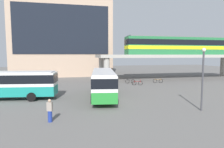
{
  "coord_description": "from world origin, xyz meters",
  "views": [
    {
      "loc": [
        -4.83,
        -20.28,
        5.14
      ],
      "look_at": [
        1.6,
        8.99,
        2.2
      ],
      "focal_mm": 31.76,
      "sensor_mm": 36.0,
      "label": 1
    }
  ],
  "objects_px": {
    "bus_main": "(103,81)",
    "bicycle_red": "(137,83)",
    "bicycle_black": "(130,81)",
    "bicycle_brown": "(158,81)",
    "bus_secondary": "(7,82)",
    "train": "(179,45)",
    "pedestrian_near_building": "(50,111)",
    "station_building": "(63,36)"
  },
  "relations": [
    {
      "from": "bicycle_brown",
      "to": "station_building",
      "type": "bearing_deg",
      "value": 132.01
    },
    {
      "from": "bus_main",
      "to": "station_building",
      "type": "bearing_deg",
      "value": 100.28
    },
    {
      "from": "station_building",
      "to": "bus_secondary",
      "type": "distance_m",
      "value": 29.42
    },
    {
      "from": "train",
      "to": "bicycle_red",
      "type": "distance_m",
      "value": 15.02
    },
    {
      "from": "bus_main",
      "to": "pedestrian_near_building",
      "type": "bearing_deg",
      "value": -124.99
    },
    {
      "from": "train",
      "to": "pedestrian_near_building",
      "type": "height_order",
      "value": "train"
    },
    {
      "from": "bicycle_red",
      "to": "pedestrian_near_building",
      "type": "bearing_deg",
      "value": -128.53
    },
    {
      "from": "bicycle_black",
      "to": "station_building",
      "type": "bearing_deg",
      "value": 123.08
    },
    {
      "from": "train",
      "to": "bus_secondary",
      "type": "height_order",
      "value": "train"
    },
    {
      "from": "station_building",
      "to": "pedestrian_near_building",
      "type": "relative_size",
      "value": 12.86
    },
    {
      "from": "pedestrian_near_building",
      "to": "bus_secondary",
      "type": "bearing_deg",
      "value": 121.27
    },
    {
      "from": "bus_main",
      "to": "bicycle_red",
      "type": "bearing_deg",
      "value": 48.34
    },
    {
      "from": "bicycle_red",
      "to": "pedestrian_near_building",
      "type": "xyz_separation_m",
      "value": [
        -12.76,
        -16.02,
        0.49
      ]
    },
    {
      "from": "train",
      "to": "bicycle_black",
      "type": "bearing_deg",
      "value": -160.08
    },
    {
      "from": "train",
      "to": "pedestrian_near_building",
      "type": "relative_size",
      "value": 12.95
    },
    {
      "from": "train",
      "to": "bicycle_brown",
      "type": "relative_size",
      "value": 13.17
    },
    {
      "from": "bicycle_red",
      "to": "pedestrian_near_building",
      "type": "height_order",
      "value": "pedestrian_near_building"
    },
    {
      "from": "station_building",
      "to": "bus_secondary",
      "type": "relative_size",
      "value": 2.04
    },
    {
      "from": "bicycle_brown",
      "to": "bus_secondary",
      "type": "bearing_deg",
      "value": -158.98
    },
    {
      "from": "bus_main",
      "to": "bicycle_brown",
      "type": "height_order",
      "value": "bus_main"
    },
    {
      "from": "bicycle_brown",
      "to": "bicycle_red",
      "type": "bearing_deg",
      "value": -158.72
    },
    {
      "from": "station_building",
      "to": "bicycle_red",
      "type": "xyz_separation_m",
      "value": [
        12.51,
        -20.82,
        -9.36
      ]
    },
    {
      "from": "bus_main",
      "to": "bicycle_red",
      "type": "xyz_separation_m",
      "value": [
        7.25,
        8.15,
        -1.63
      ]
    },
    {
      "from": "bicycle_black",
      "to": "bicycle_red",
      "type": "height_order",
      "value": "same"
    },
    {
      "from": "station_building",
      "to": "bus_main",
      "type": "bearing_deg",
      "value": -79.72
    },
    {
      "from": "train",
      "to": "bus_main",
      "type": "height_order",
      "value": "train"
    },
    {
      "from": "train",
      "to": "bus_secondary",
      "type": "relative_size",
      "value": 2.05
    },
    {
      "from": "bicycle_brown",
      "to": "bicycle_red",
      "type": "height_order",
      "value": "same"
    },
    {
      "from": "pedestrian_near_building",
      "to": "bus_main",
      "type": "bearing_deg",
      "value": 55.01
    },
    {
      "from": "bicycle_brown",
      "to": "bus_main",
      "type": "bearing_deg",
      "value": -140.03
    },
    {
      "from": "station_building",
      "to": "bus_secondary",
      "type": "bearing_deg",
      "value": -101.66
    },
    {
      "from": "station_building",
      "to": "bicycle_brown",
      "type": "xyz_separation_m",
      "value": [
        17.13,
        -19.02,
        -9.36
      ]
    },
    {
      "from": "bicycle_brown",
      "to": "bicycle_red",
      "type": "xyz_separation_m",
      "value": [
        -4.62,
        -1.8,
        0.0
      ]
    },
    {
      "from": "train",
      "to": "bicycle_brown",
      "type": "height_order",
      "value": "train"
    },
    {
      "from": "station_building",
      "to": "pedestrian_near_building",
      "type": "height_order",
      "value": "station_building"
    },
    {
      "from": "bus_secondary",
      "to": "bicycle_black",
      "type": "distance_m",
      "value": 20.13
    },
    {
      "from": "station_building",
      "to": "bicycle_black",
      "type": "xyz_separation_m",
      "value": [
        12.0,
        -18.42,
        -9.36
      ]
    },
    {
      "from": "bus_secondary",
      "to": "bicycle_black",
      "type": "bearing_deg",
      "value": 27.87
    },
    {
      "from": "bus_main",
      "to": "bus_secondary",
      "type": "xyz_separation_m",
      "value": [
        -10.99,
        1.17,
        0.0
      ]
    },
    {
      "from": "bicycle_black",
      "to": "bicycle_brown",
      "type": "bearing_deg",
      "value": -6.6
    },
    {
      "from": "train",
      "to": "pedestrian_near_building",
      "type": "distance_m",
      "value": 33.93
    },
    {
      "from": "bus_secondary",
      "to": "bicycle_brown",
      "type": "height_order",
      "value": "bus_secondary"
    }
  ]
}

